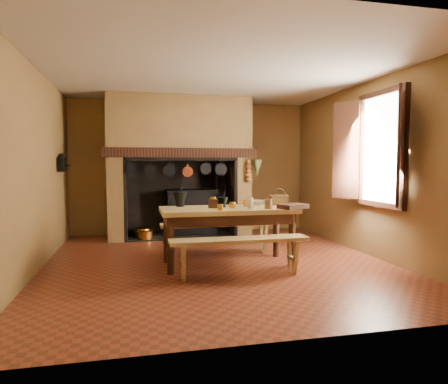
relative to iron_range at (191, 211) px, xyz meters
name	(u,v)px	position (x,y,z in m)	size (l,w,h in m)	color
floor	(217,262)	(0.04, -2.45, -0.48)	(5.50, 5.50, 0.00)	maroon
ceiling	(217,73)	(0.04, -2.45, 2.32)	(5.50, 5.50, 0.00)	silver
back_wall	(191,167)	(0.04, 0.30, 0.92)	(5.00, 0.02, 2.80)	olive
wall_left	(35,169)	(-2.46, -2.45, 0.92)	(0.02, 5.50, 2.80)	olive
wall_right	(368,168)	(2.54, -2.45, 0.92)	(0.02, 5.50, 2.80)	olive
wall_front	(286,173)	(0.04, -5.20, 0.92)	(5.00, 0.02, 2.80)	olive
chimney_breast	(179,147)	(-0.26, -0.14, 1.33)	(2.95, 0.96, 2.80)	olive
iron_range	(191,211)	(0.00, 0.00, 0.00)	(1.12, 0.55, 1.60)	black
hearth_pans	(143,234)	(-1.01, -0.23, -0.39)	(0.51, 0.62, 0.20)	#BA7F2B
hanging_pans	(180,170)	(-0.30, -0.64, 0.88)	(1.92, 0.29, 0.27)	black
onion_string	(248,171)	(1.04, -0.66, 0.85)	(0.12, 0.10, 0.46)	#A4631E
herb_bunch	(257,169)	(1.22, -0.66, 0.90)	(0.20, 0.20, 0.35)	#50582A
window	(375,149)	(2.39, -2.85, 1.22)	(0.39, 1.75, 1.76)	white
wall_coffee_mill	(61,161)	(-2.38, -0.90, 1.03)	(0.23, 0.16, 0.31)	black
work_table	(228,217)	(0.17, -2.63, 0.22)	(1.94, 0.86, 0.84)	tan
bench_front	(239,248)	(0.17, -3.28, -0.10)	(1.82, 0.32, 0.51)	tan
bench_back	(219,231)	(0.17, -1.96, -0.09)	(1.87, 0.33, 0.53)	tan
mortar_large	(180,198)	(-0.50, -2.32, 0.48)	(0.22, 0.22, 0.38)	black
mortar_small	(223,202)	(0.10, -2.58, 0.44)	(0.15, 0.15, 0.25)	black
coffee_grinder	(213,203)	(-0.05, -2.61, 0.43)	(0.18, 0.14, 0.20)	#381C11
brass_mug_a	(220,207)	(-0.02, -2.96, 0.40)	(0.08, 0.08, 0.09)	#BA7F2B
brass_mug_b	(246,203)	(0.47, -2.56, 0.41)	(0.09, 0.09, 0.10)	#BA7F2B
mixing_bowl	(255,203)	(0.66, -2.36, 0.39)	(0.30, 0.30, 0.07)	#C0BD94
stoneware_crock	(268,204)	(0.69, -2.89, 0.42)	(0.11, 0.11, 0.14)	brown
glass_jar	(250,203)	(0.45, -2.82, 0.43)	(0.09, 0.09, 0.15)	beige
wicker_basket	(279,199)	(1.04, -2.40, 0.44)	(0.29, 0.22, 0.26)	#442E14
wooden_tray	(293,206)	(1.04, -2.96, 0.39)	(0.38, 0.27, 0.06)	#381C11
brass_cup	(232,205)	(0.20, -2.72, 0.40)	(0.11, 0.11, 0.09)	#BA7F2B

